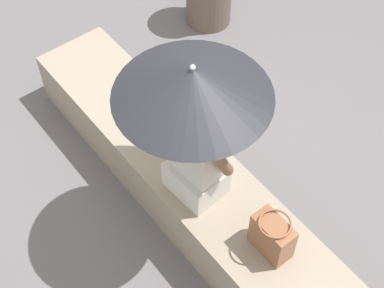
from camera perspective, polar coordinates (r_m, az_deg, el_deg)
ground_plane at (r=4.26m, az=-0.35°, el=-5.54°), size 14.00×14.00×0.00m
stone_bench at (r=4.07m, az=-0.37°, el=-3.93°), size 3.05×0.58×0.43m
person_seated at (r=3.49m, az=0.43°, el=-0.71°), size 0.48×0.31×0.90m
parasol at (r=3.01m, az=0.07°, el=5.87°), size 0.86×0.86×1.12m
handbag_black at (r=3.49m, az=7.73°, el=-8.79°), size 0.26×0.19×0.29m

